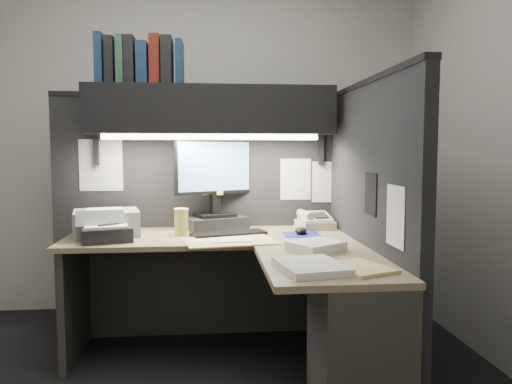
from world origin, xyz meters
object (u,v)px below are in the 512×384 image
Objects in this scene: keyboard at (229,234)px; notebook_stack at (106,234)px; coffee_cup at (181,223)px; monitor at (215,193)px; telephone at (315,222)px; printer at (107,223)px; desk at (272,308)px; overhead_shelf at (211,111)px.

notebook_stack is at bearing 172.67° from keyboard.
monitor is at bearing 49.30° from coffee_cup.
telephone is (0.58, 0.22, 0.03)m from keyboard.
desk is at bearing -46.20° from printer.
coffee_cup reaches higher than desk.
coffee_cup is 0.57× the size of notebook_stack.
keyboard is 2.01× the size of telephone.
coffee_cup is (-0.19, -0.18, -0.69)m from overhead_shelf.
overhead_shelf is 1.01m from notebook_stack.
keyboard is 2.92× the size of coffee_cup.
telephone is at bearing 14.83° from notebook_stack.
desk is 3.76× the size of keyboard.
monitor is 0.37m from keyboard.
printer is (-0.64, -0.13, -0.69)m from overhead_shelf.
keyboard is (0.08, -0.29, -0.22)m from monitor.
overhead_shelf is 5.73× the size of notebook_stack.
telephone is at bearing 3.87° from keyboard.
monitor is 0.36m from coffee_cup.
printer is 1.40× the size of notebook_stack.
monitor is (-0.28, 0.82, 0.52)m from desk.
printer is (-1.32, -0.13, 0.03)m from telephone.
printer is (-0.94, 0.63, 0.36)m from desk.
overhead_shelf is at bearing -1.55° from printer.
desk is 2.86× the size of monitor.
desk is 4.48× the size of printer.
keyboard is 0.71m from notebook_stack.
desk is 6.28× the size of notebook_stack.
telephone is 0.89m from coffee_cup.
overhead_shelf reaches higher than monitor.
overhead_shelf is 4.08× the size of printer.
notebook_stack reaches higher than desk.
coffee_cup is 0.45m from notebook_stack.
desk is at bearing -95.01° from monitor.
coffee_cup is at bearing -18.96° from printer.
monitor is at bearing 88.07° from keyboard.
monitor reaches higher than keyboard.
telephone is (0.66, -0.07, -0.19)m from monitor.
printer reaches higher than desk.
notebook_stack is at bearing 155.48° from desk.
monitor reaches higher than coffee_cup.
monitor is at bearing 71.72° from overhead_shelf.
keyboard is at bearing -19.96° from printer.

